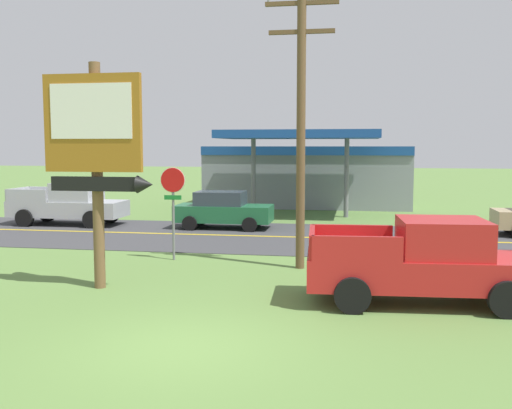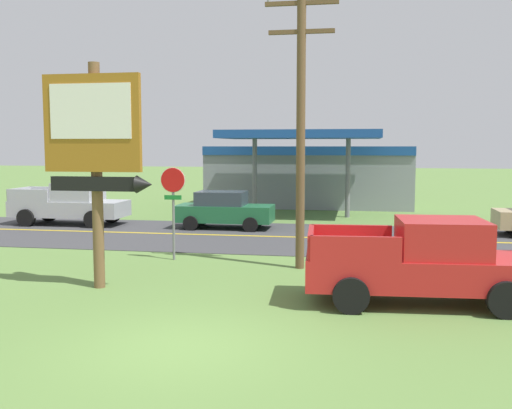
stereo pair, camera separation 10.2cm
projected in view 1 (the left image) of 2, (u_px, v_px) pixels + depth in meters
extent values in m
plane|color=#5B7F3D|center=(181.00, 347.00, 10.53)|extent=(180.00, 180.00, 0.00)
cube|color=#3D3D3F|center=(277.00, 237.00, 23.27)|extent=(140.00, 8.00, 0.02)
cube|color=gold|center=(277.00, 237.00, 23.27)|extent=(126.00, 0.20, 0.01)
cylinder|color=brown|center=(97.00, 177.00, 14.70)|extent=(0.28, 0.28, 5.68)
cube|color=#996019|center=(93.00, 123.00, 14.39)|extent=(2.51, 0.16, 2.40)
cube|color=white|center=(91.00, 111.00, 14.27)|extent=(2.11, 0.03, 1.35)
cube|color=black|center=(94.00, 184.00, 14.54)|extent=(2.26, 0.12, 0.36)
cone|color=black|center=(145.00, 184.00, 14.31)|extent=(0.40, 0.44, 0.44)
cylinder|color=slate|center=(174.00, 226.00, 18.53)|extent=(0.08, 0.08, 2.20)
cylinder|color=red|center=(173.00, 180.00, 18.35)|extent=(0.76, 0.03, 0.76)
cylinder|color=white|center=(173.00, 180.00, 18.37)|extent=(0.80, 0.01, 0.80)
cube|color=#19722D|center=(173.00, 197.00, 18.41)|extent=(0.56, 0.03, 0.14)
cylinder|color=brown|center=(301.00, 130.00, 16.97)|extent=(0.26, 0.26, 8.17)
cube|color=brown|center=(302.00, 3.00, 16.61)|extent=(2.11, 0.12, 0.12)
cube|color=brown|center=(302.00, 32.00, 16.69)|extent=(1.90, 0.12, 0.12)
cylinder|color=gray|center=(269.00, 0.00, 16.76)|extent=(0.10, 0.10, 0.14)
cube|color=gray|center=(309.00, 176.00, 35.95)|extent=(12.00, 6.00, 3.60)
cube|color=#19478C|center=(305.00, 151.00, 32.81)|extent=(12.00, 0.12, 0.50)
cube|color=#19478C|center=(300.00, 135.00, 29.83)|extent=(8.00, 5.00, 0.40)
cylinder|color=slate|center=(253.00, 175.00, 30.44)|extent=(0.24, 0.24, 4.20)
cylinder|color=slate|center=(347.00, 176.00, 29.64)|extent=(0.24, 0.24, 4.20)
cube|color=red|center=(421.00, 271.00, 13.40)|extent=(5.31, 2.29, 0.72)
cube|color=red|center=(442.00, 238.00, 13.27)|extent=(2.01, 1.92, 0.84)
cube|color=#28333D|center=(483.00, 238.00, 13.18)|extent=(0.20, 1.66, 0.71)
cube|color=red|center=(352.00, 236.00, 14.41)|extent=(1.95, 0.24, 0.56)
cube|color=red|center=(357.00, 249.00, 12.58)|extent=(1.95, 0.24, 0.56)
cube|color=red|center=(312.00, 241.00, 13.60)|extent=(0.24, 1.88, 0.56)
cylinder|color=black|center=(481.00, 278.00, 14.23)|extent=(0.82, 0.33, 0.80)
cylinder|color=black|center=(507.00, 299.00, 12.29)|extent=(0.82, 0.33, 0.80)
cylinder|color=black|center=(348.00, 275.00, 14.57)|extent=(0.82, 0.33, 0.80)
cylinder|color=black|center=(352.00, 295.00, 12.63)|extent=(0.82, 0.33, 0.80)
cube|color=#A8AAAF|center=(68.00, 208.00, 26.83)|extent=(5.20, 1.96, 0.72)
cube|color=#A8AAAF|center=(77.00, 192.00, 26.68)|extent=(1.90, 1.80, 0.84)
cube|color=#28333D|center=(95.00, 192.00, 26.53)|extent=(0.10, 1.66, 0.71)
cube|color=#A8AAAF|center=(48.00, 193.00, 27.93)|extent=(1.95, 0.12, 0.56)
cube|color=#A8AAAF|center=(26.00, 196.00, 26.12)|extent=(1.95, 0.12, 0.56)
cube|color=#A8AAAF|center=(18.00, 194.00, 27.19)|extent=(0.12, 1.88, 0.56)
cylinder|color=black|center=(110.00, 214.00, 27.56)|extent=(0.80, 0.28, 0.80)
cylinder|color=black|center=(92.00, 220.00, 25.64)|extent=(0.80, 0.28, 0.80)
cylinder|color=black|center=(47.00, 213.00, 28.10)|extent=(0.80, 0.28, 0.80)
cylinder|color=black|center=(25.00, 218.00, 26.18)|extent=(0.80, 0.28, 0.80)
cylinder|color=black|center=(509.00, 225.00, 24.49)|extent=(0.64, 0.24, 0.64)
cube|color=#1E6038|center=(224.00, 213.00, 25.61)|extent=(4.20, 1.76, 0.72)
cube|color=#2D3842|center=(221.00, 198.00, 25.57)|extent=(2.10, 1.56, 0.60)
cylinder|color=black|center=(257.00, 220.00, 26.29)|extent=(0.64, 0.24, 0.64)
cylinder|color=black|center=(250.00, 225.00, 24.56)|extent=(0.64, 0.24, 0.64)
cylinder|color=black|center=(201.00, 218.00, 26.73)|extent=(0.64, 0.24, 0.64)
cylinder|color=black|center=(190.00, 223.00, 25.00)|extent=(0.64, 0.24, 0.64)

